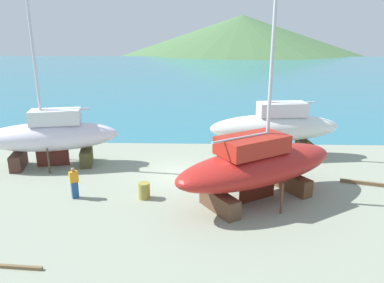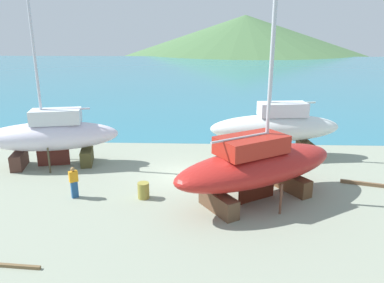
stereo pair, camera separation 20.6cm
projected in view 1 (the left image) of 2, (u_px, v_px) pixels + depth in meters
name	position (u px, v px, depth m)	size (l,w,h in m)	color
ground_plane	(176.00, 217.00, 17.72)	(47.59, 47.59, 0.00)	gray
sea_water	(197.00, 73.00, 77.11)	(153.75, 100.32, 0.01)	teal
headland_hill	(241.00, 52.00, 151.08)	(175.27, 175.27, 28.53)	#486F41
sailboat_large_starboard	(51.00, 135.00, 23.76)	(8.82, 4.23, 15.44)	#4A2E26
sailboat_far_slipway	(275.00, 127.00, 25.55)	(9.18, 3.37, 13.33)	brown
sailboat_small_center	(258.00, 165.00, 18.90)	(9.83, 7.89, 13.68)	brown
worker	(74.00, 182.00, 19.46)	(0.50, 0.45, 1.72)	#224F82
barrel_rust_mid	(144.00, 191.00, 19.55)	(0.61, 0.61, 0.87)	olive
timber_plank_near	(363.00, 183.00, 21.37)	(2.53, 0.16, 0.20)	brown
timber_short_skew	(16.00, 267.00, 13.86)	(2.03, 0.13, 0.12)	brown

